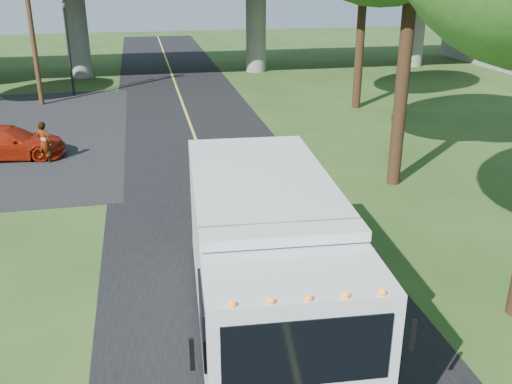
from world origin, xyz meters
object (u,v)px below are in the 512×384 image
object	(u,v)px
traffic_signal	(67,39)
red_sedan	(6,142)
utility_pole	(30,17)
pedestrian	(44,142)
step_van	(266,257)

from	to	relation	value
traffic_signal	red_sedan	world-z (taller)	traffic_signal
traffic_signal	utility_pole	world-z (taller)	utility_pole
traffic_signal	pedestrian	bearing A→B (deg)	-89.66
traffic_signal	utility_pole	size ratio (longest dim) A/B	0.58
utility_pole	pedestrian	distance (m)	11.04
step_van	red_sedan	xyz separation A→B (m)	(-7.48, 13.16, -1.08)
step_van	traffic_signal	bearing A→B (deg)	107.18
traffic_signal	step_van	bearing A→B (deg)	-76.27
traffic_signal	step_van	world-z (taller)	traffic_signal
traffic_signal	pedestrian	size ratio (longest dim) A/B	3.24
step_van	pedestrian	bearing A→B (deg)	119.19
pedestrian	utility_pole	bearing A→B (deg)	-56.33
step_van	red_sedan	world-z (taller)	step_van
traffic_signal	utility_pole	bearing A→B (deg)	-126.87
traffic_signal	pedestrian	xyz separation A→B (m)	(0.07, -12.25, -2.40)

